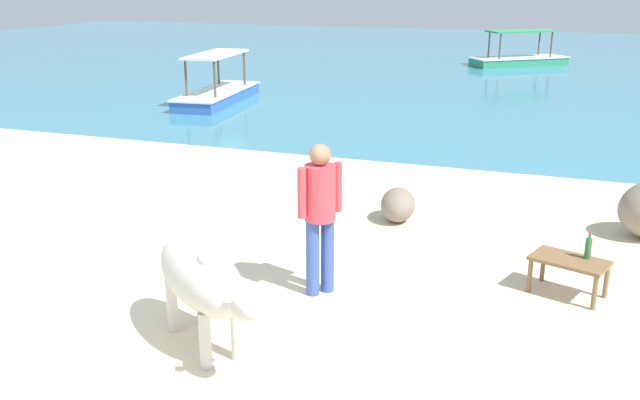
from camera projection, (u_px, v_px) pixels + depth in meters
name	position (u px, v px, depth m)	size (l,w,h in m)	color
sand_beach	(213.00, 352.00, 6.33)	(18.00, 14.00, 0.04)	beige
water_surface	(492.00, 67.00, 26.08)	(60.00, 36.00, 0.03)	teal
cow	(203.00, 278.00, 6.19)	(1.64, 1.42, 1.02)	beige
low_bench_table	(569.00, 265.00, 7.33)	(0.86, 0.67, 0.41)	brown
bottle	(588.00, 248.00, 7.28)	(0.07, 0.07, 0.30)	#2D6B38
person_standing	(320.00, 208.00, 7.19)	(0.36, 0.41, 1.62)	#334C99
shore_rock_medium	(398.00, 205.00, 9.59)	(0.66, 0.47, 0.46)	gray
boat_green	(519.00, 58.00, 26.21)	(3.63, 3.13, 1.29)	#338E66
boat_blue	(217.00, 92.00, 18.65)	(1.51, 3.77, 1.29)	#3866B7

